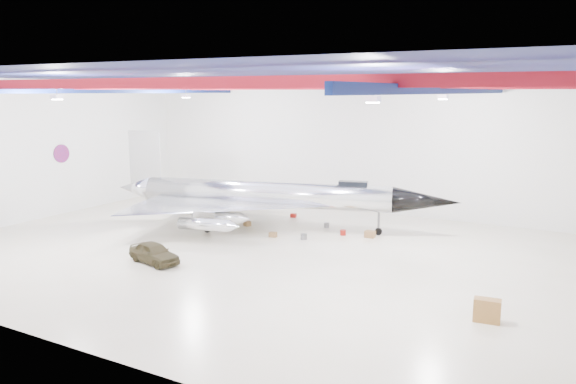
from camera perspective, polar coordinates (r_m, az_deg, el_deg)
The scene contains 16 objects.
floor at distance 35.88m, azimuth -3.50°, elevation -6.06°, with size 40.00×40.00×0.00m, color beige.
wall_back at distance 47.98m, azimuth 6.16°, elevation 4.71°, with size 40.00×40.00×0.00m, color silver.
wall_left at distance 48.52m, azimuth -23.94°, elevation 3.95°, with size 30.00×30.00×0.00m, color silver.
ceiling at distance 34.47m, azimuth -3.70°, elevation 11.78°, with size 40.00×40.00×0.00m, color #0A0F38.
ceiling_structure at distance 34.46m, azimuth -3.69°, elevation 10.66°, with size 39.50×29.50×1.08m.
wall_roundel at distance 49.74m, azimuth -22.02°, elevation 3.64°, with size 1.50×1.50×0.10m, color #B21414.
jet_aircraft at distance 41.39m, azimuth -2.36°, elevation -0.56°, with size 25.47×18.08×7.07m.
jeep at distance 34.27m, azimuth -13.45°, elevation -6.03°, with size 1.47×3.64×1.24m, color #3B331D.
desk at distance 26.68m, azimuth 19.57°, elevation -11.28°, with size 1.15×0.57×1.05m, color brown.
crate_ply at distance 42.58m, azimuth -4.16°, elevation -3.21°, with size 0.52×0.41×0.36m, color olive.
toolbox_red at distance 45.30m, azimuth 0.55°, elevation -2.40°, with size 0.45×0.36×0.32m, color maroon.
engine_drum at distance 38.64m, azimuth 1.62°, elevation -4.55°, with size 0.44×0.44×0.40m, color #59595B.
parts_bin at distance 39.55m, azimuth 8.33°, elevation -4.26°, with size 0.67×0.54×0.47m, color olive.
tool_chest at distance 39.95m, azimuth 5.61°, elevation -4.12°, with size 0.42×0.42×0.38m, color maroon.
oil_barrel at distance 39.28m, azimuth -1.54°, elevation -4.35°, with size 0.49×0.39×0.34m, color olive.
spares_box at distance 42.12m, azimuth 3.94°, elevation -3.37°, with size 0.38×0.38×0.34m, color #59595B.
Camera 1 is at (18.66, -28.97, 10.01)m, focal length 35.00 mm.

